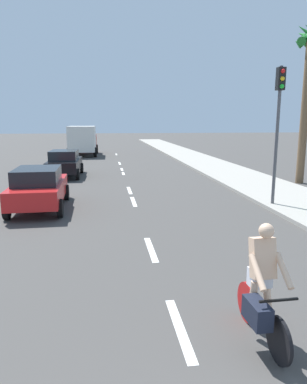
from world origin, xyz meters
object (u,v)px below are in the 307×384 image
traffic_signal (279,111)px  parked_car_red (39,187)px  delivery_truck (83,140)px  parked_car_black (65,163)px  cyclist (261,290)px

traffic_signal → parked_car_red: bearing=174.2°
delivery_truck → traffic_signal: size_ratio=1.20×
parked_car_black → traffic_signal: bearing=-44.7°
parked_car_red → parked_car_black: same height
parked_car_black → traffic_signal: 12.85m
cyclist → parked_car_black: 17.65m
parked_car_black → delivery_truck: delivery_truck is taller
delivery_truck → traffic_signal: bearing=-68.8°
parked_car_red → traffic_signal: size_ratio=0.81×
cyclist → parked_car_red: (-4.69, 8.94, 0.01)m
parked_car_red → parked_car_black: (0.08, 8.10, -0.00)m
cyclist → parked_car_red: size_ratio=0.43×
parked_car_black → delivery_truck: (0.31, 13.50, 0.67)m
cyclist → parked_car_black: (-4.61, 17.04, 0.01)m
parked_car_red → parked_car_black: bearing=88.0°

